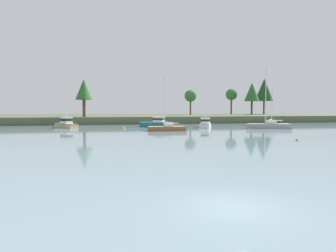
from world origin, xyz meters
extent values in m
plane|color=gray|center=(0.00, 0.00, 0.00)|extent=(440.51, 440.51, 0.00)
cube|color=#4C563D|center=(0.00, 91.24, 0.92)|extent=(198.23, 53.08, 1.85)
cube|color=gray|center=(27.39, 43.73, 0.14)|extent=(8.76, 4.51, 1.55)
cube|color=#CCB78E|center=(27.39, 43.73, 0.93)|extent=(8.20, 4.12, 0.04)
cube|color=silver|center=(27.80, 43.61, 1.21)|extent=(2.19, 1.85, 0.51)
cylinder|color=silver|center=(26.74, 43.93, 6.62)|extent=(0.17, 0.17, 11.34)
cylinder|color=silver|center=(28.37, 43.44, 1.56)|extent=(3.30, 1.12, 0.14)
cylinder|color=silver|center=(28.37, 43.44, 1.61)|extent=(2.97, 1.02, 0.14)
cylinder|color=#999999|center=(25.11, 44.43, 6.59)|extent=(3.28, 1.01, 11.29)
cube|color=black|center=(36.28, 57.62, 0.09)|extent=(6.48, 7.06, 1.06)
cube|color=#CCB78E|center=(36.28, 57.62, 0.64)|extent=(6.00, 6.56, 0.04)
cube|color=silver|center=(36.03, 57.33, 0.89)|extent=(2.06, 2.10, 0.46)
cylinder|color=silver|center=(36.68, 58.08, 5.03)|extent=(0.15, 0.15, 8.75)
cylinder|color=silver|center=(35.68, 56.93, 1.22)|extent=(2.08, 2.38, 0.12)
cylinder|color=silver|center=(35.68, 56.93, 1.27)|extent=(1.90, 2.17, 0.14)
cylinder|color=#999999|center=(37.67, 59.23, 5.01)|extent=(2.01, 2.33, 8.70)
cube|color=#196B70|center=(6.25, 52.99, 0.24)|extent=(6.90, 5.37, 1.64)
cone|color=#196B70|center=(9.11, 51.29, 0.24)|extent=(2.66, 2.73, 2.08)
cube|color=silver|center=(6.25, 52.99, 1.03)|extent=(7.06, 5.52, 0.05)
cube|color=silver|center=(6.79, 52.67, 1.60)|extent=(2.80, 2.69, 1.09)
cube|color=#19232D|center=(6.79, 52.67, 1.71)|extent=(2.86, 2.75, 0.39)
cube|color=beige|center=(6.79, 52.67, 2.17)|extent=(3.18, 3.08, 0.06)
cylinder|color=silver|center=(6.79, 52.67, 2.53)|extent=(0.03, 0.03, 0.65)
cube|color=brown|center=(6.15, 41.49, 0.11)|extent=(6.85, 2.20, 1.30)
cube|color=#CCB78E|center=(6.15, 41.49, 0.78)|extent=(6.43, 1.96, 0.04)
cube|color=silver|center=(6.48, 41.47, 1.01)|extent=(1.55, 1.23, 0.41)
cylinder|color=silver|center=(5.61, 41.52, 5.11)|extent=(0.14, 0.14, 8.62)
cylinder|color=silver|center=(6.96, 41.44, 1.31)|extent=(2.70, 0.27, 0.11)
cylinder|color=silver|center=(6.96, 41.44, 1.36)|extent=(2.44, 0.29, 0.14)
cylinder|color=#999999|center=(4.26, 41.61, 5.09)|extent=(2.71, 0.18, 8.57)
cube|color=tan|center=(-12.28, 53.86, 0.20)|extent=(5.12, 5.92, 1.35)
cone|color=tan|center=(-14.09, 56.25, 0.20)|extent=(2.36, 2.36, 1.69)
cube|color=black|center=(-12.28, 53.86, 0.84)|extent=(5.25, 6.06, 0.05)
cube|color=silver|center=(-12.25, 53.82, 1.53)|extent=(2.65, 2.83, 1.31)
cube|color=#19232D|center=(-12.25, 53.82, 1.66)|extent=(2.71, 2.89, 0.47)
cube|color=beige|center=(-12.25, 53.82, 2.21)|extent=(3.02, 3.21, 0.06)
cylinder|color=silver|center=(-12.25, 53.82, 2.89)|extent=(0.03, 0.03, 1.30)
cube|color=white|center=(15.81, 48.73, 0.19)|extent=(4.16, 5.91, 1.29)
cone|color=white|center=(16.96, 51.26, 0.19)|extent=(2.32, 2.18, 1.83)
cube|color=black|center=(15.81, 48.73, 0.81)|extent=(4.28, 6.04, 0.05)
cube|color=silver|center=(15.87, 48.86, 1.41)|extent=(2.45, 2.79, 1.14)
cube|color=#19232D|center=(15.87, 48.86, 1.52)|extent=(2.50, 2.85, 0.41)
cube|color=beige|center=(15.87, 48.86, 2.01)|extent=(2.80, 3.15, 0.06)
cylinder|color=silver|center=(15.87, 48.86, 2.42)|extent=(0.03, 0.03, 0.77)
sphere|color=orange|center=(18.23, 21.75, 0.06)|extent=(0.33, 0.33, 0.33)
torus|color=#333338|center=(18.23, 21.75, 0.26)|extent=(0.12, 0.12, 0.02)
sphere|color=#1E8C47|center=(17.94, 59.28, 0.07)|extent=(0.42, 0.42, 0.42)
torus|color=#333338|center=(17.94, 59.28, 0.33)|extent=(0.12, 0.12, 0.02)
sphere|color=yellow|center=(-0.84, 49.32, 0.07)|extent=(0.42, 0.42, 0.42)
torus|color=#333338|center=(-0.84, 49.32, 0.32)|extent=(0.12, 0.12, 0.02)
cylinder|color=brown|center=(23.80, 86.62, 4.58)|extent=(0.56, 0.56, 5.47)
sphere|color=#336B38|center=(23.80, 86.62, 8.21)|extent=(3.96, 3.96, 3.96)
cylinder|color=brown|center=(45.63, 85.74, 5.69)|extent=(0.66, 0.66, 7.68)
cone|color=#2D602D|center=(45.63, 85.74, 9.73)|extent=(5.20, 5.20, 6.36)
cylinder|color=brown|center=(40.45, 91.14, 4.97)|extent=(0.59, 0.59, 6.25)
sphere|color=#336B38|center=(40.45, 91.14, 9.02)|extent=(4.11, 4.11, 4.11)
cylinder|color=brown|center=(-9.49, 68.19, 5.36)|extent=(0.75, 0.75, 7.01)
cone|color=#2D602D|center=(-9.49, 68.19, 8.75)|extent=(4.21, 4.21, 5.15)
cylinder|color=brown|center=(53.01, 90.53, 5.93)|extent=(0.58, 0.58, 8.15)
cone|color=#1E4723|center=(53.01, 90.53, 10.84)|extent=(6.64, 6.64, 8.12)
camera|label=1|loc=(-5.07, -11.08, 3.92)|focal=32.50mm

